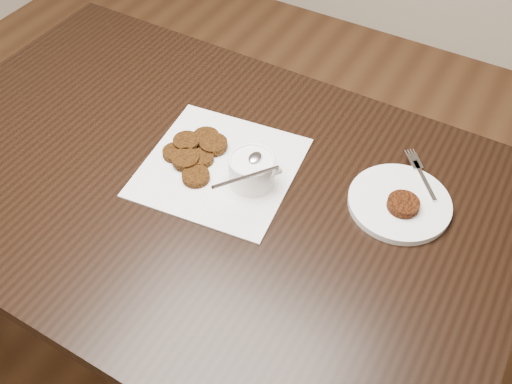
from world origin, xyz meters
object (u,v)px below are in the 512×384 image
Objects in this scene: napkin at (220,167)px; sauce_ramekin at (252,159)px; table at (207,272)px; plate_with_patty at (400,200)px.

sauce_ramekin reaches higher than napkin.
sauce_ramekin reaches higher than table.
table is at bearing -160.44° from plate_with_patty.
sauce_ramekin is at bearing -1.90° from napkin.
table is 0.46m from sauce_ramekin.
table is 6.50× the size of plate_with_patty.
napkin is at bearing -165.93° from plate_with_patty.
plate_with_patty is at bearing 18.28° from sauce_ramekin.
sauce_ramekin is 0.32m from plate_with_patty.
plate_with_patty is (0.42, 0.15, 0.39)m from table.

